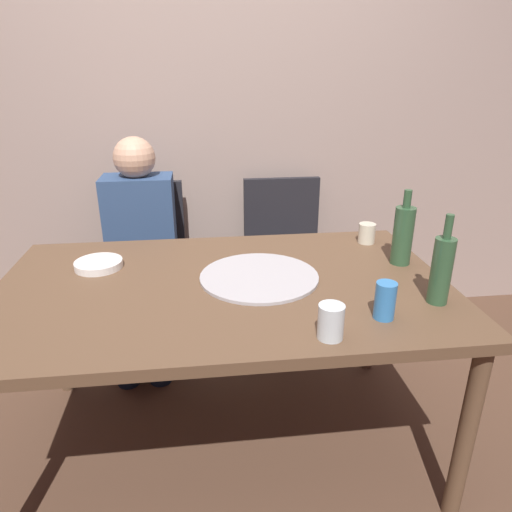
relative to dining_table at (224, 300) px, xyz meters
The scene contains 13 objects.
ground_plane 0.68m from the dining_table, ahead, with size 8.00×8.00×0.00m, color #513828.
back_wall 1.34m from the dining_table, 90.00° to the left, with size 6.00×0.10×2.60m, color gray.
dining_table is the anchor object (origin of this frame).
pizza_tray 0.16m from the dining_table, 11.29° to the left, with size 0.45×0.45×0.01m, color #ADADB2.
wine_bottle 0.77m from the dining_table, 18.37° to the right, with size 0.07×0.07×0.31m.
beer_bottle 0.76m from the dining_table, ahead, with size 0.08×0.08×0.30m.
tumbler_near 0.76m from the dining_table, 27.69° to the left, with size 0.08×0.08×0.09m, color beige.
tumbler_far 0.52m from the dining_table, 54.63° to the right, with size 0.08×0.08×0.11m, color silver.
soda_can 0.60m from the dining_table, 32.87° to the right, with size 0.07×0.07×0.12m, color #337AC1.
plate_stack 0.53m from the dining_table, 157.21° to the left, with size 0.19×0.19×0.03m, color white.
chair_left 1.00m from the dining_table, 113.43° to the left, with size 0.44×0.44×0.90m.
chair_right 1.00m from the dining_table, 66.37° to the left, with size 0.44×0.44×0.90m.
guest_in_sweater 0.85m from the dining_table, 117.50° to the left, with size 0.36×0.56×1.17m.
Camera 1 is at (-0.07, -1.54, 1.48)m, focal length 32.38 mm.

